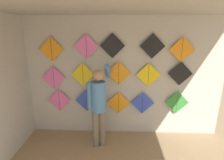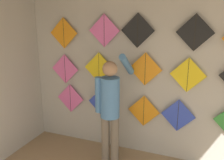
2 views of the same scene
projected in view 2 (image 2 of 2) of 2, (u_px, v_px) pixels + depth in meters
The scene contains 14 objects.
back_panel at pixel (142, 76), 4.20m from camera, with size 4.96×0.06×2.80m, color #BCB7AD.
shopkeeper at pixel (110, 105), 3.89m from camera, with size 0.46×0.68×1.85m.
kite_0 at pixel (70, 98), 4.75m from camera, with size 0.55×0.01×0.55m.
kite_1 at pixel (103, 102), 4.51m from camera, with size 0.55×0.01×0.55m.
kite_2 at pixel (144, 111), 4.26m from camera, with size 0.55×0.01×0.55m.
kite_3 at pixel (178, 115), 4.05m from camera, with size 0.55×0.01×0.55m.
kite_5 at pixel (65, 69), 4.63m from camera, with size 0.55×0.01×0.55m.
kite_6 at pixel (99, 68), 4.37m from camera, with size 0.55×0.01×0.55m.
kite_7 at pixel (145, 69), 4.06m from camera, with size 0.55×0.01×0.55m.
kite_8 at pixel (188, 75), 3.84m from camera, with size 0.55×0.01×0.55m.
kite_10 at pixel (64, 33), 4.45m from camera, with size 0.55×0.01×0.55m.
kite_11 at pixel (104, 31), 4.16m from camera, with size 0.55×0.01×0.55m.
kite_12 at pixel (138, 30), 3.95m from camera, with size 0.55×0.01×0.55m.
kite_13 at pixel (195, 33), 3.65m from camera, with size 0.55×0.01×0.55m.
Camera 2 is at (1.01, 0.01, 2.44)m, focal length 40.00 mm.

